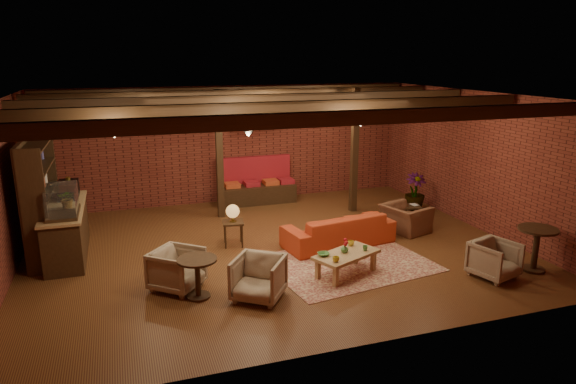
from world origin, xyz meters
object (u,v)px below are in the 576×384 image
object	(u,v)px
side_table_lamp	(233,214)
round_table_right	(537,242)
armchair_b	(258,276)
round_table_left	(197,271)
armchair_right	(406,214)
armchair_far	(495,258)
side_table_book	(411,207)
plant_tall	(417,155)
coffee_table	(346,256)
armchair_a	(177,267)
sofa	(338,229)

from	to	relation	value
side_table_lamp	round_table_right	bearing A→B (deg)	-31.28
side_table_lamp	armchair_b	world-z (taller)	side_table_lamp
round_table_left	armchair_right	xyz separation A→B (m)	(5.10, 1.84, -0.05)
armchair_b	round_table_right	size ratio (longest dim) A/B	0.96
armchair_far	side_table_book	bearing A→B (deg)	69.75
side_table_lamp	round_table_left	bearing A→B (deg)	-116.37
plant_tall	coffee_table	bearing A→B (deg)	-137.03
armchair_a	round_table_right	distance (m)	6.70
armchair_a	armchair_right	bearing A→B (deg)	-35.00
armchair_b	armchair_far	xyz separation A→B (m)	(4.36, -0.54, -0.03)
round_table_right	plant_tall	world-z (taller)	plant_tall
plant_tall	armchair_far	bearing A→B (deg)	-102.59
sofa	side_table_lamp	bearing A→B (deg)	-26.26
side_table_lamp	armchair_right	xyz separation A→B (m)	(3.99, -0.39, -0.27)
armchair_a	armchair_far	xyz separation A→B (m)	(5.61, -1.36, -0.02)
sofa	armchair_a	distance (m)	3.73
armchair_a	plant_tall	size ratio (longest dim) A/B	0.27
armchair_b	side_table_book	xyz separation A→B (m)	(4.58, 2.68, 0.02)
round_table_left	round_table_right	size ratio (longest dim) A/B	0.83
side_table_lamp	side_table_book	world-z (taller)	side_table_lamp
side_table_book	sofa	bearing A→B (deg)	-161.31
sofa	round_table_right	world-z (taller)	round_table_right
coffee_table	side_table_lamp	xyz separation A→B (m)	(-1.65, 2.18, 0.31)
sofa	armchair_far	bearing A→B (deg)	121.28
armchair_b	side_table_lamp	bearing A→B (deg)	122.11
armchair_right	coffee_table	bearing A→B (deg)	110.69
coffee_table	plant_tall	size ratio (longest dim) A/B	0.48
armchair_right	plant_tall	bearing A→B (deg)	-54.84
armchair_right	round_table_right	size ratio (longest dim) A/B	1.15
armchair_a	armchair_b	bearing A→B (deg)	-82.68
round_table_right	armchair_far	world-z (taller)	round_table_right
side_table_lamp	round_table_left	size ratio (longest dim) A/B	1.31
sofa	armchair_right	xyz separation A→B (m)	(1.83, 0.30, 0.08)
round_table_left	side_table_book	bearing A→B (deg)	22.65
sofa	armchair_far	xyz separation A→B (m)	(2.05, -2.45, 0.03)
armchair_a	armchair_b	size ratio (longest dim) A/B	0.99
plant_tall	side_table_lamp	bearing A→B (deg)	-168.10
side_table_lamp	armchair_a	world-z (taller)	side_table_lamp
round_table_right	round_table_left	bearing A→B (deg)	171.84
side_table_lamp	sofa	bearing A→B (deg)	-17.70
armchair_a	side_table_book	size ratio (longest dim) A/B	1.59
armchair_a	armchair_right	world-z (taller)	armchair_right
coffee_table	round_table_right	xyz separation A→B (m)	(3.51, -0.95, 0.18)
round_table_left	armchair_a	size ratio (longest dim) A/B	0.87
armchair_a	side_table_book	distance (m)	6.13
armchair_a	armchair_right	size ratio (longest dim) A/B	0.82
round_table_left	armchair_far	world-z (taller)	armchair_far
armchair_right	side_table_book	distance (m)	0.64
armchair_right	sofa	bearing A→B (deg)	82.58
armchair_a	plant_tall	bearing A→B (deg)	-25.81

